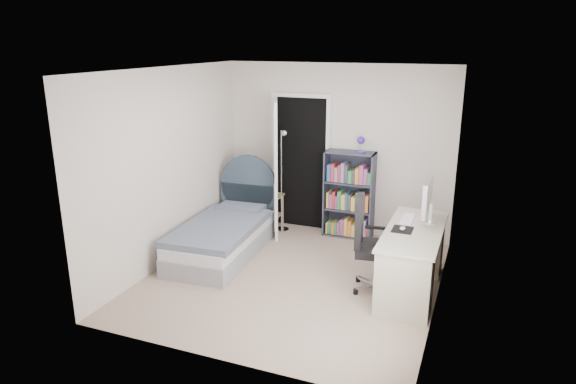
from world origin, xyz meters
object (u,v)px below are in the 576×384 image
(bed, at_px, (225,234))
(desk, at_px, (413,257))
(office_chair, at_px, (370,240))
(nightstand, at_px, (267,202))
(floor_lamp, at_px, (282,191))
(bookcase, at_px, (350,197))

(bed, distance_m, desk, 2.56)
(bed, distance_m, office_chair, 2.13)
(nightstand, height_order, office_chair, office_chair)
(bed, height_order, nightstand, bed)
(floor_lamp, height_order, office_chair, floor_lamp)
(bookcase, distance_m, office_chair, 1.71)
(bed, bearing_deg, desk, -4.44)
(bookcase, bearing_deg, desk, -51.55)
(floor_lamp, height_order, desk, floor_lamp)
(nightstand, bearing_deg, floor_lamp, -18.34)
(floor_lamp, relative_size, office_chair, 1.40)
(bookcase, bearing_deg, bed, -139.25)
(office_chair, bearing_deg, nightstand, 142.43)
(bed, relative_size, desk, 1.27)
(floor_lamp, bearing_deg, bed, -111.98)
(floor_lamp, bearing_deg, desk, -30.47)
(floor_lamp, xyz_separation_m, bookcase, (0.99, 0.17, -0.04))
(bed, height_order, floor_lamp, floor_lamp)
(floor_lamp, height_order, bookcase, floor_lamp)
(bookcase, xyz_separation_m, office_chair, (0.66, -1.57, 0.02))
(bed, xyz_separation_m, desk, (2.54, -0.20, 0.15))
(nightstand, relative_size, floor_lamp, 0.38)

